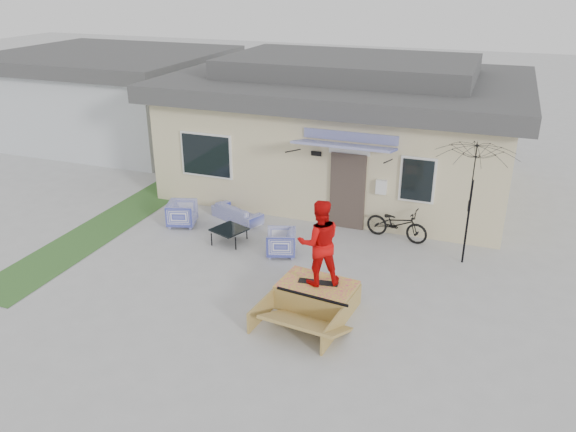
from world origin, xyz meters
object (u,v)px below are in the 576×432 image
(coffee_table, at_px, (229,235))
(patio_umbrella, at_px, (471,194))
(loveseat, at_px, (237,210))
(armchair_left, at_px, (182,212))
(skateboard, at_px, (318,282))
(bicycle, at_px, (397,220))
(skate_ramp, at_px, (317,295))
(armchair_right, at_px, (281,241))
(skater, at_px, (319,241))

(coffee_table, relative_size, patio_umbrella, 0.34)
(loveseat, height_order, armchair_left, armchair_left)
(coffee_table, distance_m, skateboard, 3.71)
(armchair_left, bearing_deg, skateboard, -135.65)
(bicycle, relative_size, skate_ramp, 0.80)
(armchair_left, bearing_deg, bicycle, -95.23)
(bicycle, xyz_separation_m, skate_ramp, (-0.94, -3.82, -0.27))
(armchair_right, bearing_deg, coffee_table, -116.01)
(patio_umbrella, bearing_deg, coffee_table, -170.47)
(patio_umbrella, bearing_deg, skater, -131.51)
(armchair_left, distance_m, patio_umbrella, 7.56)
(armchair_right, height_order, coffee_table, armchair_right)
(loveseat, xyz_separation_m, skateboard, (3.48, -3.45, 0.24))
(bicycle, bearing_deg, skate_ramp, 176.29)
(skate_ramp, relative_size, skater, 1.13)
(skate_ramp, bearing_deg, bicycle, 82.26)
(loveseat, relative_size, skate_ramp, 0.75)
(bicycle, distance_m, skate_ramp, 3.94)
(armchair_left, height_order, armchair_right, armchair_left)
(skater, bearing_deg, loveseat, -72.80)
(armchair_right, relative_size, skater, 0.40)
(armchair_right, bearing_deg, bicycle, 108.66)
(armchair_left, bearing_deg, loveseat, -72.53)
(loveseat, relative_size, coffee_table, 2.03)
(bicycle, height_order, skater, skater)
(skate_ramp, bearing_deg, armchair_left, 157.00)
(loveseat, bearing_deg, armchair_left, 56.31)
(skateboard, relative_size, skater, 0.46)
(armchair_left, height_order, patio_umbrella, patio_umbrella)
(coffee_table, bearing_deg, skate_ramp, -34.73)
(armchair_left, xyz_separation_m, skate_ramp, (4.73, -2.63, -0.12))
(loveseat, height_order, coffee_table, loveseat)
(loveseat, xyz_separation_m, armchair_right, (1.92, -1.58, 0.06))
(coffee_table, height_order, bicycle, bicycle)
(armchair_right, relative_size, skate_ramp, 0.35)
(armchair_left, xyz_separation_m, skateboard, (4.74, -2.58, 0.16))
(coffee_table, distance_m, patio_umbrella, 6.03)
(coffee_table, xyz_separation_m, patio_umbrella, (5.74, 0.96, 1.56))
(patio_umbrella, relative_size, skater, 1.22)
(patio_umbrella, bearing_deg, bicycle, 157.04)
(coffee_table, bearing_deg, bicycle, 23.08)
(bicycle, xyz_separation_m, patio_umbrella, (1.74, -0.74, 1.22))
(loveseat, bearing_deg, patio_umbrella, -162.06)
(loveseat, distance_m, skate_ramp, 4.93)
(loveseat, relative_size, armchair_right, 2.14)
(coffee_table, bearing_deg, loveseat, 107.00)
(loveseat, xyz_separation_m, armchair_left, (-1.25, -0.86, 0.08))
(loveseat, height_order, skater, skater)
(armchair_right, relative_size, patio_umbrella, 0.32)
(armchair_left, bearing_deg, patio_umbrella, -103.59)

